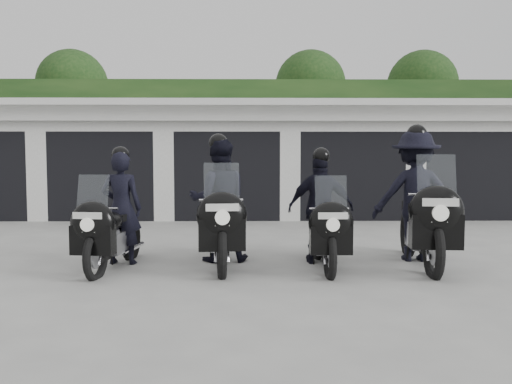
{
  "coord_description": "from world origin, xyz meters",
  "views": [
    {
      "loc": [
        0.54,
        -7.86,
        1.65
      ],
      "look_at": [
        0.65,
        0.67,
        1.05
      ],
      "focal_mm": 38.0,
      "sensor_mm": 36.0,
      "label": 1
    }
  ],
  "objects_px": {
    "police_bike_a": "(114,218)",
    "police_bike_c": "(322,214)",
    "police_bike_b": "(219,207)",
    "police_bike_d": "(418,202)"
  },
  "relations": [
    {
      "from": "police_bike_a",
      "to": "police_bike_c",
      "type": "height_order",
      "value": "police_bike_a"
    },
    {
      "from": "police_bike_a",
      "to": "police_bike_c",
      "type": "bearing_deg",
      "value": 9.2
    },
    {
      "from": "police_bike_b",
      "to": "police_bike_d",
      "type": "xyz_separation_m",
      "value": [
        3.01,
        0.03,
        0.07
      ]
    },
    {
      "from": "police_bike_c",
      "to": "police_bike_b",
      "type": "bearing_deg",
      "value": 174.15
    },
    {
      "from": "police_bike_a",
      "to": "police_bike_d",
      "type": "relative_size",
      "value": 0.84
    },
    {
      "from": "police_bike_c",
      "to": "police_bike_d",
      "type": "xyz_separation_m",
      "value": [
        1.48,
        0.19,
        0.16
      ]
    },
    {
      "from": "police_bike_a",
      "to": "police_bike_c",
      "type": "relative_size",
      "value": 1.01
    },
    {
      "from": "police_bike_a",
      "to": "police_bike_b",
      "type": "height_order",
      "value": "police_bike_b"
    },
    {
      "from": "police_bike_a",
      "to": "police_bike_b",
      "type": "bearing_deg",
      "value": 17.55
    },
    {
      "from": "police_bike_c",
      "to": "police_bike_d",
      "type": "height_order",
      "value": "police_bike_d"
    }
  ]
}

